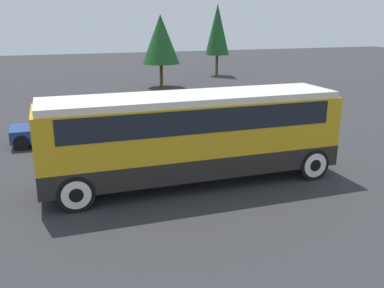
# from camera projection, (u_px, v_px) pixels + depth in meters

# --- Properties ---
(ground_plane) EXTENTS (120.00, 120.00, 0.00)m
(ground_plane) POSITION_uv_depth(u_px,v_px,m) (192.00, 182.00, 15.29)
(ground_plane) COLOR #2D2D30
(tour_bus) EXTENTS (10.35, 2.56, 3.17)m
(tour_bus) POSITION_uv_depth(u_px,v_px,m) (195.00, 130.00, 14.78)
(tour_bus) COLOR black
(tour_bus) RESTS_ON ground_plane
(parked_car_near) EXTENTS (4.50, 1.81, 1.32)m
(parked_car_near) POSITION_uv_depth(u_px,v_px,m) (144.00, 117.00, 22.38)
(parked_car_near) COLOR black
(parked_car_near) RESTS_ON ground_plane
(parked_car_mid) EXTENTS (4.65, 1.84, 1.41)m
(parked_car_mid) POSITION_uv_depth(u_px,v_px,m) (62.00, 127.00, 20.08)
(parked_car_mid) COLOR navy
(parked_car_mid) RESTS_ON ground_plane
(tree_left) EXTENTS (2.38, 2.38, 7.01)m
(tree_left) POSITION_uv_depth(u_px,v_px,m) (217.00, 30.00, 42.38)
(tree_left) COLOR brown
(tree_left) RESTS_ON ground_plane
(tree_center) EXTENTS (3.12, 3.12, 5.96)m
(tree_center) POSITION_uv_depth(u_px,v_px,m) (161.00, 39.00, 35.35)
(tree_center) COLOR brown
(tree_center) RESTS_ON ground_plane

